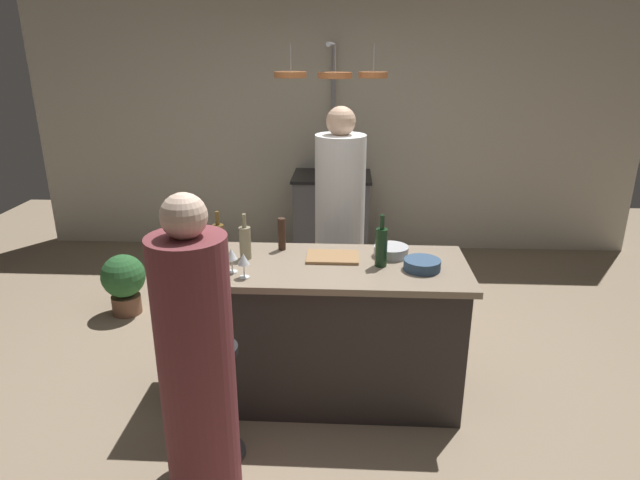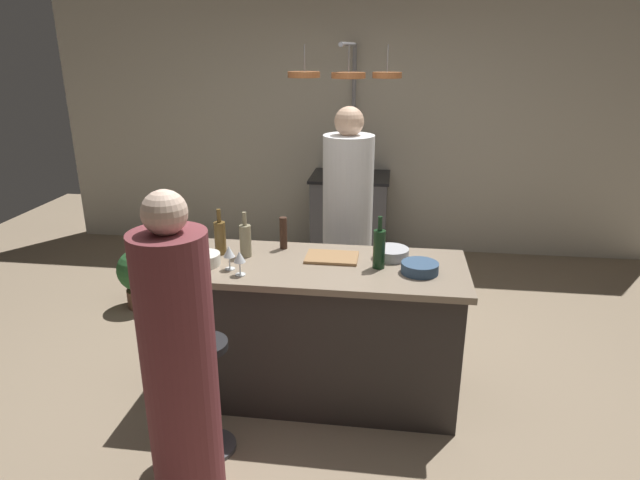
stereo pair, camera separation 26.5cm
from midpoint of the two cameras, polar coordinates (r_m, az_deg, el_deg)
name	(u,v)px [view 1 (the left image)]	position (r m, az deg, el deg)	size (l,w,h in m)	color
ground_plane	(319,391)	(3.73, -2.24, -15.46)	(9.00, 9.00, 0.00)	gray
back_wall	(333,129)	(5.95, 0.11, 11.49)	(6.40, 0.16, 2.60)	beige
kitchen_island	(319,330)	(3.49, -2.34, -9.37)	(1.80, 0.72, 0.90)	#332D2B
stove_range	(332,216)	(5.75, -0.10, 2.47)	(0.80, 0.64, 0.89)	#47474C
chef	(340,233)	(4.12, 0.22, 0.73)	(0.37, 0.37, 1.74)	white
bar_stool_left	(216,397)	(3.10, -13.27, -15.69)	(0.28, 0.28, 0.68)	#4C4C51
guest_left	(198,379)	(2.60, -15.56, -13.83)	(0.34, 0.34, 1.59)	brown
overhead_pot_rack	(331,98)	(4.92, -0.40, 14.60)	(0.89, 1.45, 2.17)	gray
potted_plant	(124,281)	(4.88, -21.25, -3.99)	(0.36, 0.36, 0.52)	brown
cutting_board	(333,257)	(3.37, -0.92, -1.82)	(0.32, 0.22, 0.02)	#997047
pepper_mill	(282,234)	(3.51, -6.17, 0.59)	(0.05, 0.05, 0.21)	#382319
wine_bottle_white	(245,242)	(3.39, -10.03, -0.23)	(0.07, 0.07, 0.29)	gray
wine_bottle_red	(381,246)	(3.23, 4.09, -0.70)	(0.07, 0.07, 0.32)	#143319
wine_bottle_amber	(219,240)	(3.45, -12.69, 0.00)	(0.07, 0.07, 0.29)	brown
wine_glass_near_left_guest	(244,260)	(3.11, -10.39, -2.14)	(0.07, 0.07, 0.15)	silver
wine_glass_by_chef	(232,255)	(3.20, -11.55, -1.61)	(0.07, 0.07, 0.15)	silver
mixing_bowl_blue	(422,265)	(3.23, 8.30, -2.59)	(0.22, 0.22, 0.06)	#334C6B
mixing_bowl_steel	(391,251)	(3.42, 5.23, -1.20)	(0.22, 0.22, 0.06)	#B7B7BC
mixing_bowl_ceramic	(205,263)	(3.31, -14.15, -2.36)	(0.19, 0.19, 0.07)	silver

